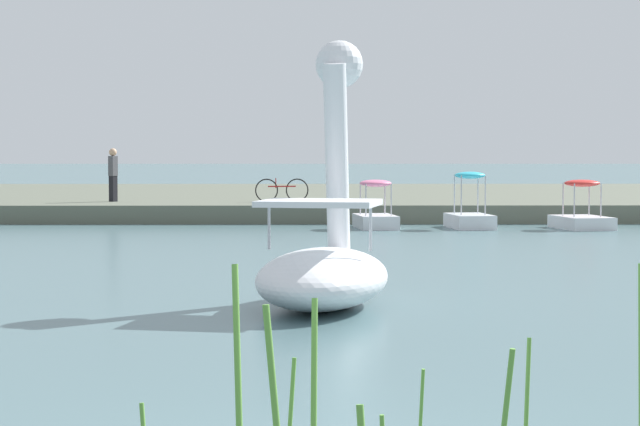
# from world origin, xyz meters

# --- Properties ---
(shore_bank_far) EXTENTS (157.94, 24.21, 0.56)m
(shore_bank_far) POSITION_xyz_m (0.00, 40.23, 0.28)
(shore_bank_far) COLOR #5B6051
(shore_bank_far) RESTS_ON ground_plane
(swan_boat) EXTENTS (2.38, 3.66, 3.80)m
(swan_boat) POSITION_xyz_m (0.04, 9.46, 0.75)
(swan_boat) COLOR white
(swan_boat) RESTS_ON ground_plane
(pedal_boat_red) EXTENTS (1.57, 2.19, 1.39)m
(pedal_boat_red) POSITION_xyz_m (7.52, 25.99, 0.38)
(pedal_boat_red) COLOR white
(pedal_boat_red) RESTS_ON ground_plane
(pedal_boat_cyan) EXTENTS (1.29, 2.06, 1.61)m
(pedal_boat_cyan) POSITION_xyz_m (4.40, 26.30, 0.43)
(pedal_boat_cyan) COLOR white
(pedal_boat_cyan) RESTS_ON ground_plane
(pedal_boat_pink) EXTENTS (1.25, 2.08, 1.38)m
(pedal_boat_pink) POSITION_xyz_m (1.72, 26.29, 0.43)
(pedal_boat_pink) COLOR white
(pedal_boat_pink) RESTS_ON ground_plane
(person_on_path) EXTENTS (0.31, 0.31, 1.72)m
(person_on_path) POSITION_xyz_m (-6.50, 31.00, 1.50)
(person_on_path) COLOR black
(person_on_path) RESTS_ON shore_bank_far
(bicycle_parked) EXTENTS (1.72, 0.43, 0.77)m
(bicycle_parked) POSITION_xyz_m (-1.04, 30.75, 0.94)
(bicycle_parked) COLOR black
(bicycle_parked) RESTS_ON shore_bank_far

